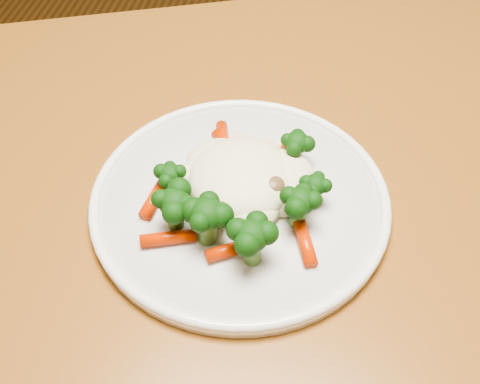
{
  "coord_description": "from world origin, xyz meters",
  "views": [
    {
      "loc": [
        0.12,
        -0.61,
        1.18
      ],
      "look_at": [
        0.05,
        -0.25,
        0.77
      ],
      "focal_mm": 45.0,
      "sensor_mm": 36.0,
      "label": 1
    }
  ],
  "objects": [
    {
      "name": "dining_table",
      "position": [
        0.16,
        -0.28,
        0.66
      ],
      "size": [
        1.51,
        1.26,
        0.75
      ],
      "rotation": [
        0.0,
        0.0,
        0.36
      ],
      "color": "#955B22",
      "rests_on": "ground"
    },
    {
      "name": "plate",
      "position": [
        0.05,
        -0.25,
        0.76
      ],
      "size": [
        0.28,
        0.28,
        0.01
      ],
      "primitive_type": "cylinder",
      "color": "white",
      "rests_on": "dining_table"
    },
    {
      "name": "meal",
      "position": [
        0.05,
        -0.25,
        0.78
      ],
      "size": [
        0.17,
        0.18,
        0.05
      ],
      "color": "#FAF0C8",
      "rests_on": "plate"
    }
  ]
}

